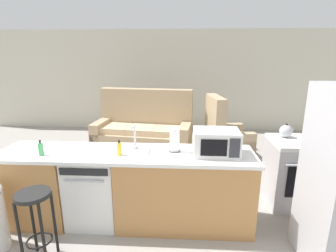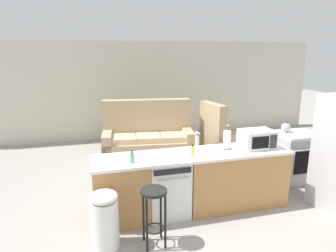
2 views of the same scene
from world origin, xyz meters
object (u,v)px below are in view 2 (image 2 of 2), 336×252
at_px(stove_range, 295,157).
at_px(couch, 148,139).
at_px(soap_bottle, 192,151).
at_px(armchair, 219,139).
at_px(paper_towel_roll, 227,140).
at_px(microwave, 257,139).
at_px(dish_soap_bottle, 132,158).
at_px(trash_bin, 105,219).
at_px(dishwasher, 167,187).
at_px(kettle, 286,127).
at_px(bar_stool, 154,205).

xyz_separation_m(stove_range, couch, (-2.37, 2.01, -0.06)).
distance_m(soap_bottle, armchair, 2.92).
bearing_deg(stove_range, paper_towel_roll, -163.60).
relative_size(microwave, soap_bottle, 2.84).
distance_m(stove_range, dish_soap_bottle, 3.24).
bearing_deg(microwave, dish_soap_bottle, -175.72).
xyz_separation_m(paper_towel_roll, trash_bin, (-1.89, -0.63, -0.66)).
relative_size(dishwasher, couch, 0.40).
bearing_deg(soap_bottle, dishwasher, 164.87).
bearing_deg(microwave, soap_bottle, -175.07).
xyz_separation_m(stove_range, kettle, (-0.17, 0.13, 0.53)).
height_order(kettle, couch, couch).
relative_size(kettle, bar_stool, 0.28).
bearing_deg(couch, armchair, -8.80).
bearing_deg(microwave, trash_bin, -166.41).
bearing_deg(paper_towel_roll, dish_soap_bottle, -171.88).
bearing_deg(dishwasher, bar_stool, -116.91).
bearing_deg(paper_towel_roll, trash_bin, -161.42).
distance_m(microwave, bar_stool, 1.95).
relative_size(paper_towel_roll, dish_soap_bottle, 1.60).
distance_m(dish_soap_bottle, trash_bin, 0.84).
bearing_deg(bar_stool, dish_soap_bottle, 108.14).
height_order(soap_bottle, dish_soap_bottle, same).
xyz_separation_m(dishwasher, kettle, (2.43, 0.68, 0.56)).
height_order(stove_range, bar_stool, stove_range).
relative_size(dishwasher, kettle, 4.10).
relative_size(soap_bottle, trash_bin, 0.24).
xyz_separation_m(bar_stool, armchair, (2.23, 2.98, -0.19)).
height_order(dishwasher, dish_soap_bottle, dish_soap_bottle).
xyz_separation_m(dish_soap_bottle, kettle, (2.95, 0.83, 0.01)).
distance_m(dishwasher, bar_stool, 0.77).
relative_size(trash_bin, couch, 0.35).
xyz_separation_m(microwave, kettle, (1.02, 0.68, -0.05)).
distance_m(stove_range, bar_stool, 3.19).
distance_m(dishwasher, soap_bottle, 0.66).
xyz_separation_m(microwave, trash_bin, (-2.35, -0.57, -0.66)).
relative_size(microwave, trash_bin, 0.68).
height_order(kettle, bar_stool, kettle).
xyz_separation_m(microwave, couch, (-1.19, 2.56, -0.65)).
xyz_separation_m(dishwasher, couch, (0.23, 2.56, -0.03)).
distance_m(dish_soap_bottle, kettle, 3.07).
xyz_separation_m(kettle, bar_stool, (-2.78, -1.36, -0.45)).
bearing_deg(soap_bottle, bar_stool, -139.75).
height_order(dishwasher, microwave, microwave).
height_order(microwave, bar_stool, microwave).
bearing_deg(dishwasher, trash_bin, -148.55).
bearing_deg(microwave, paper_towel_roll, 171.99).
height_order(microwave, armchair, armchair).
relative_size(dish_soap_bottle, armchair, 0.15).
distance_m(dishwasher, stove_range, 2.66).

